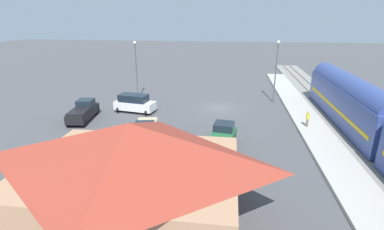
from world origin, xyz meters
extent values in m
plane|color=#4C4C4F|center=(0.00, 0.00, 0.00)|extent=(200.00, 200.00, 0.00)
cube|color=gray|center=(-14.00, 0.00, 0.09)|extent=(4.80, 70.00, 0.18)
cube|color=#59544C|center=(-14.72, 0.00, 0.24)|extent=(0.10, 70.00, 0.12)
cube|color=#59544C|center=(-13.28, 0.00, 0.24)|extent=(0.10, 70.00, 0.12)
cube|color=#B7B2A8|center=(-10.00, 0.00, 0.15)|extent=(3.20, 46.00, 0.30)
cube|color=#33478C|center=(-14.00, 3.51, 2.15)|extent=(2.90, 19.70, 3.70)
cube|color=gold|center=(-12.54, 3.51, 1.85)|extent=(0.04, 18.13, 0.36)
cylinder|color=#33478C|center=(-14.00, 3.51, 3.90)|extent=(2.75, 18.92, 2.76)
cube|color=tan|center=(4.00, 22.00, 1.75)|extent=(11.69, 8.82, 3.51)
pyramid|color=#9E3828|center=(4.00, 22.00, 4.71)|extent=(12.49, 9.62, 2.40)
cube|color=#4C3323|center=(4.00, 17.56, 1.05)|extent=(1.10, 0.08, 2.10)
cylinder|color=brown|center=(-9.38, 6.12, 0.72)|extent=(0.22, 0.22, 0.85)
cylinder|color=yellow|center=(-9.38, 6.12, 1.46)|extent=(0.36, 0.36, 0.62)
sphere|color=tan|center=(-9.38, 6.12, 1.89)|extent=(0.24, 0.24, 0.24)
cube|color=white|center=(10.17, 2.92, 0.84)|extent=(5.17, 2.81, 1.00)
cube|color=#19232D|center=(10.32, 2.89, 1.78)|extent=(3.69, 2.32, 0.88)
cylinder|color=black|center=(8.15, 2.42, 0.34)|extent=(0.22, 0.68, 0.68)
cylinder|color=black|center=(8.46, 4.11, 0.34)|extent=(0.22, 0.68, 0.68)
cylinder|color=black|center=(11.89, 1.73, 0.34)|extent=(0.22, 0.68, 0.68)
cylinder|color=black|center=(12.20, 3.42, 0.34)|extent=(0.22, 0.68, 0.68)
cube|color=#236638|center=(-0.74, 12.19, 0.84)|extent=(2.69, 5.62, 0.92)
cube|color=#19232D|center=(-0.89, 11.17, 1.72)|extent=(1.95, 1.95, 0.84)
cylinder|color=black|center=(-0.19, 9.94, 0.38)|extent=(0.22, 0.76, 0.76)
cylinder|color=black|center=(-1.89, 10.18, 0.38)|extent=(0.22, 0.76, 0.76)
cylinder|color=black|center=(0.40, 14.20, 0.38)|extent=(0.22, 0.76, 0.76)
cylinder|color=black|center=(-1.30, 14.44, 0.38)|extent=(0.22, 0.76, 0.76)
cube|color=#236638|center=(-0.61, 13.12, 1.40)|extent=(2.25, 3.20, 0.20)
cube|color=#C6B284|center=(6.42, 11.16, 0.84)|extent=(2.94, 5.67, 0.92)
cube|color=#19232D|center=(6.22, 12.17, 1.72)|extent=(2.02, 2.02, 0.84)
cylinder|color=black|center=(5.17, 13.11, 0.38)|extent=(0.22, 0.76, 0.76)
cylinder|color=black|center=(6.86, 13.43, 0.38)|extent=(0.22, 0.76, 0.76)
cylinder|color=black|center=(5.98, 8.89, 0.38)|extent=(0.22, 0.76, 0.76)
cylinder|color=black|center=(7.67, 9.21, 0.38)|extent=(0.22, 0.76, 0.76)
cube|color=#C6B284|center=(6.60, 10.23, 1.40)|extent=(2.39, 3.27, 0.20)
cube|color=black|center=(15.05, 6.56, 0.84)|extent=(2.56, 5.59, 0.92)
cube|color=#19232D|center=(15.17, 5.54, 1.72)|extent=(1.91, 1.91, 0.84)
cylinder|color=black|center=(16.15, 4.52, 0.38)|extent=(0.22, 0.76, 0.76)
cylinder|color=black|center=(14.44, 4.33, 0.38)|extent=(0.22, 0.76, 0.76)
cylinder|color=black|center=(15.66, 8.79, 0.38)|extent=(0.22, 0.76, 0.76)
cylinder|color=black|center=(13.95, 8.60, 0.38)|extent=(0.22, 0.76, 0.76)
cube|color=black|center=(14.94, 7.50, 1.40)|extent=(2.19, 3.16, 0.20)
cylinder|color=#515156|center=(-7.20, -3.77, 3.92)|extent=(0.16, 0.16, 7.83)
sphere|color=#EAE5C6|center=(-7.20, -3.77, 8.01)|extent=(0.44, 0.44, 0.44)
cylinder|color=#515156|center=(11.86, -3.50, 3.79)|extent=(0.16, 0.16, 7.57)
sphere|color=#EAE5C6|center=(11.86, -3.50, 7.75)|extent=(0.44, 0.44, 0.44)
camera|label=1|loc=(-1.28, 35.93, 11.32)|focal=27.37mm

